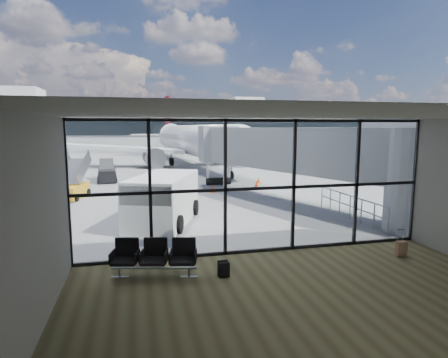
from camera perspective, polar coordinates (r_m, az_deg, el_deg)
name	(u,v)px	position (r m, az deg, el deg)	size (l,w,h in m)	color
ground	(165,158)	(52.00, -8.91, 3.17)	(220.00, 220.00, 0.00)	slate
lounge_shell	(335,203)	(8.11, 16.58, -3.60)	(12.02, 8.01, 4.51)	brown
glass_curtain_wall	(260,187)	(12.50, 5.52, -1.21)	(12.10, 0.12, 4.50)	white
jet_bridge	(304,154)	(20.81, 12.05, 3.72)	(8.00, 16.50, 4.33)	#939697
apron_railing	(350,203)	(18.30, 18.65, -3.54)	(0.06, 5.46, 1.11)	gray
far_terminal	(153,127)	(73.73, -10.80, 7.78)	(80.00, 12.20, 11.00)	#AFAEAA
tree_3	(17,125)	(86.78, -28.97, 7.22)	(4.95, 4.95, 7.12)	#382619
tree_4	(49,122)	(85.39, -25.09, 7.88)	(5.61, 5.61, 8.07)	#382619
tree_5	(80,119)	(84.41, -21.08, 8.53)	(6.27, 6.27, 9.03)	#382619
seating_row	(155,256)	(11.06, -10.50, -11.39)	(2.41, 1.16, 1.07)	gray
backpack	(224,269)	(10.90, -0.04, -13.61)	(0.33, 0.30, 0.46)	black
suitcase	(401,249)	(13.77, 25.41, -9.55)	(0.35, 0.27, 0.90)	#967353
airliner	(192,141)	(43.21, -4.92, 5.86)	(29.45, 34.22, 8.82)	white
service_van	(163,199)	(16.65, -9.33, -3.03)	(3.70, 5.32, 2.13)	white
belt_loader	(107,174)	(30.56, -17.39, 0.66)	(1.63, 3.67, 1.65)	black
mobile_stairs	(70,189)	(24.21, -22.44, -1.44)	(2.22, 3.44, 2.24)	gold
traffic_cone_a	(213,189)	(24.37, -1.74, -1.47)	(0.37, 0.37, 0.53)	#FF480D
traffic_cone_b	(257,185)	(25.68, 4.98, -0.97)	(0.39, 0.39, 0.56)	red
traffic_cone_c	(259,180)	(28.34, 5.32, -0.17)	(0.37, 0.37, 0.52)	orange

